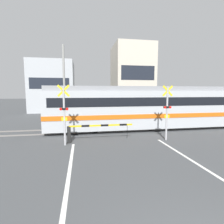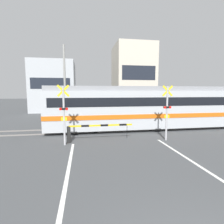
% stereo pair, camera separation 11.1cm
% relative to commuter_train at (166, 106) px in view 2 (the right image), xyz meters
% --- Properties ---
extents(rail_track_near, '(50.00, 0.10, 0.08)m').
position_rel_commuter_train_xyz_m(rail_track_near, '(-4.73, -0.72, -1.80)').
color(rail_track_near, gray).
rests_on(rail_track_near, ground_plane).
extents(rail_track_far, '(50.00, 0.10, 0.08)m').
position_rel_commuter_train_xyz_m(rail_track_far, '(-4.73, 0.72, -1.80)').
color(rail_track_far, gray).
rests_on(rail_track_far, ground_plane).
extents(road_stripe_left, '(0.14, 12.46, 0.01)m').
position_rel_commuter_train_xyz_m(road_stripe_left, '(-7.37, -9.56, -1.83)').
color(road_stripe_left, white).
rests_on(road_stripe_left, ground_plane).
extents(commuter_train, '(19.09, 2.71, 3.44)m').
position_rel_commuter_train_xyz_m(commuter_train, '(0.00, 0.00, 0.00)').
color(commuter_train, '#B7BCC1').
rests_on(commuter_train, ground_plane).
extents(crossing_barrier_near, '(3.96, 0.20, 1.04)m').
position_rel_commuter_train_xyz_m(crossing_barrier_near, '(-6.53, -3.03, -1.08)').
color(crossing_barrier_near, black).
rests_on(crossing_barrier_near, ground_plane).
extents(crossing_barrier_far, '(3.96, 0.20, 1.04)m').
position_rel_commuter_train_xyz_m(crossing_barrier_far, '(-2.93, 2.92, -1.08)').
color(crossing_barrier_far, black).
rests_on(crossing_barrier_far, ground_plane).
extents(crossing_signal_left, '(0.68, 0.15, 3.42)m').
position_rel_commuter_train_xyz_m(crossing_signal_left, '(-7.82, -3.44, 0.05)').
color(crossing_signal_left, '#B2B2B7').
rests_on(crossing_signal_left, ground_plane).
extents(crossing_signal_right, '(0.68, 0.15, 3.42)m').
position_rel_commuter_train_xyz_m(crossing_signal_right, '(-1.65, -3.44, 0.05)').
color(crossing_signal_right, '#B2B2B7').
rests_on(crossing_signal_right, ground_plane).
extents(pedestrian, '(0.38, 0.22, 1.55)m').
position_rel_commuter_train_xyz_m(pedestrian, '(-4.23, 6.74, -0.96)').
color(pedestrian, '#23232D').
rests_on(pedestrian, ground_plane).
extents(building_left_of_street, '(6.32, 6.60, 7.59)m').
position_rel_commuter_train_xyz_m(building_left_of_street, '(-11.13, 15.33, 1.96)').
color(building_left_of_street, '#B2B7BC').
rests_on(building_left_of_street, ground_plane).
extents(building_right_of_street, '(6.16, 6.60, 10.61)m').
position_rel_commuter_train_xyz_m(building_right_of_street, '(1.58, 15.33, 3.47)').
color(building_right_of_street, beige).
rests_on(building_right_of_street, ground_plane).
extents(utility_pole_streetside, '(0.22, 0.22, 7.78)m').
position_rel_commuter_train_xyz_m(utility_pole_streetside, '(-8.57, 5.42, 2.05)').
color(utility_pole_streetside, gray).
rests_on(utility_pole_streetside, ground_plane).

